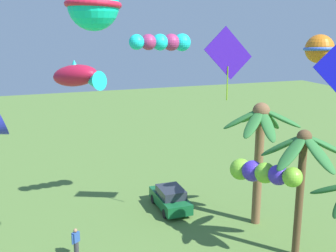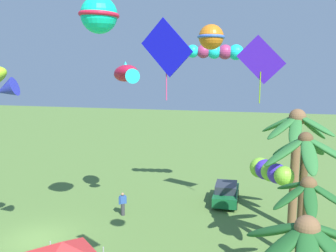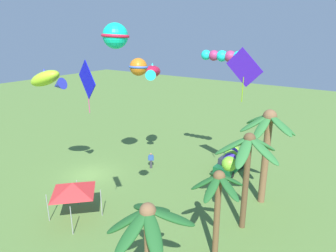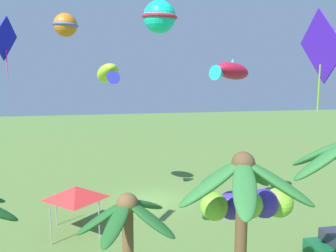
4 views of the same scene
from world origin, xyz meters
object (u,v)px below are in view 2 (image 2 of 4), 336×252
palm_tree_2 (296,141)px  festival_tent (62,250)px  kite_ball_4 (99,15)px  parked_car_0 (226,193)px  kite_diamond_2 (261,61)px  kite_tube_0 (270,171)px  palm_tree_3 (304,162)px  kite_ball_5 (211,37)px  kite_tube_3 (217,52)px  spectator_0 (123,204)px  kite_fish_6 (126,74)px  palm_tree_1 (307,210)px  kite_diamond_1 (166,49)px

palm_tree_2 → festival_tent: palm_tree_2 is taller
palm_tree_2 → kite_ball_4: size_ratio=2.59×
parked_car_0 → kite_diamond_2: kite_diamond_2 is taller
kite_tube_0 → kite_diamond_2: (-2.92, -0.63, 5.86)m
palm_tree_2 → palm_tree_3: palm_tree_2 is taller
kite_ball_5 → festival_tent: bearing=-87.2°
festival_tent → kite_tube_3: (-12.58, 5.14, 8.42)m
kite_tube_3 → kite_ball_4: kite_ball_4 is taller
spectator_0 → kite_tube_0: size_ratio=0.38×
spectator_0 → kite_tube_3: bearing=116.3°
palm_tree_2 → kite_tube_0: 3.45m
kite_tube_3 → kite_fish_6: kite_tube_3 is taller
palm_tree_1 → kite_ball_5: (1.92, -3.88, 6.89)m
kite_ball_4 → kite_ball_5: (4.74, 6.17, -1.43)m
spectator_0 → kite_fish_6: 8.71m
spectator_0 → palm_tree_2: bearing=90.9°
parked_car_0 → kite_diamond_1: bearing=-3.5°
kite_tube_0 → festival_tent: bearing=-50.8°
spectator_0 → kite_ball_4: (4.65, 0.59, 11.76)m
kite_tube_0 → kite_tube_3: kite_tube_3 is taller
palm_tree_1 → kite_fish_6: (-7.28, -10.15, 5.26)m
palm_tree_2 → kite_ball_4: 13.34m
parked_car_0 → spectator_0: spectator_0 is taller
kite_tube_0 → kite_ball_4: size_ratio=1.43×
kite_ball_5 → kite_fish_6: kite_ball_5 is taller
kite_ball_4 → kite_fish_6: kite_ball_4 is taller
kite_tube_0 → kite_ball_5: bearing=-20.8°
kite_fish_6 → palm_tree_1: bearing=54.4°
kite_diamond_2 → kite_ball_4: 9.73m
palm_tree_2 → festival_tent: (9.85, -10.20, -3.14)m
palm_tree_1 → kite_ball_4: 13.35m
spectator_0 → festival_tent: size_ratio=0.56×
palm_tree_1 → kite_ball_4: (-2.83, -10.04, 8.32)m
palm_tree_1 → kite_ball_4: bearing=-105.7°
palm_tree_1 → kite_tube_0: size_ratio=1.37×
kite_tube_3 → kite_fish_6: (3.09, -5.35, -1.38)m
palm_tree_2 → kite_tube_3: kite_tube_3 is taller
palm_tree_2 → kite_diamond_2: bearing=-92.3°
palm_tree_3 → parked_car_0: bearing=-150.7°
kite_diamond_1 → kite_ball_4: kite_ball_4 is taller
spectator_0 → festival_tent: (9.68, 0.70, 1.65)m
festival_tent → kite_ball_4: kite_ball_4 is taller
palm_tree_2 → spectator_0: 11.91m
palm_tree_3 → kite_ball_4: size_ratio=2.36×
palm_tree_3 → kite_fish_6: bearing=-109.1°
spectator_0 → kite_fish_6: bearing=68.1°
kite_ball_4 → palm_tree_1: bearing=74.3°
parked_car_0 → spectator_0: (3.79, -6.64, 0.06)m
palm_tree_3 → kite_ball_5: (5.58, -4.15, 5.82)m
festival_tent → parked_car_0: bearing=156.2°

